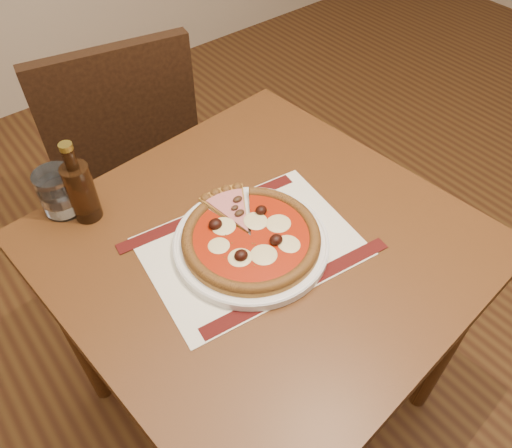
{
  "coord_description": "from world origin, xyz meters",
  "views": [
    {
      "loc": [
        -1.04,
        0.48,
        1.53
      ],
      "look_at": [
        -0.61,
        1.02,
        0.78
      ],
      "focal_mm": 35.0,
      "sensor_mm": 36.0,
      "label": 1
    }
  ],
  "objects_px": {
    "water_glass": "(58,192)",
    "bottle": "(81,190)",
    "pizza": "(251,237)",
    "table": "(262,270)",
    "chair_far": "(123,149)",
    "plate": "(251,243)"
  },
  "relations": [
    {
      "from": "plate",
      "to": "water_glass",
      "type": "distance_m",
      "value": 0.42
    },
    {
      "from": "pizza",
      "to": "bottle",
      "type": "distance_m",
      "value": 0.36
    },
    {
      "from": "chair_far",
      "to": "pizza",
      "type": "bearing_deg",
      "value": 97.63
    },
    {
      "from": "table",
      "to": "plate",
      "type": "height_order",
      "value": "plate"
    },
    {
      "from": "plate",
      "to": "bottle",
      "type": "bearing_deg",
      "value": 127.16
    },
    {
      "from": "table",
      "to": "pizza",
      "type": "height_order",
      "value": "pizza"
    },
    {
      "from": "chair_far",
      "to": "pizza",
      "type": "relative_size",
      "value": 3.29
    },
    {
      "from": "table",
      "to": "chair_far",
      "type": "relative_size",
      "value": 0.95
    },
    {
      "from": "water_glass",
      "to": "bottle",
      "type": "height_order",
      "value": "bottle"
    },
    {
      "from": "table",
      "to": "water_glass",
      "type": "distance_m",
      "value": 0.46
    },
    {
      "from": "bottle",
      "to": "table",
      "type": "bearing_deg",
      "value": -49.09
    },
    {
      "from": "chair_far",
      "to": "pizza",
      "type": "height_order",
      "value": "chair_far"
    },
    {
      "from": "bottle",
      "to": "plate",
      "type": "bearing_deg",
      "value": -52.84
    },
    {
      "from": "chair_far",
      "to": "water_glass",
      "type": "height_order",
      "value": "chair_far"
    },
    {
      "from": "table",
      "to": "pizza",
      "type": "bearing_deg",
      "value": -176.29
    },
    {
      "from": "table",
      "to": "chair_far",
      "type": "height_order",
      "value": "chair_far"
    },
    {
      "from": "plate",
      "to": "pizza",
      "type": "height_order",
      "value": "pizza"
    },
    {
      "from": "chair_far",
      "to": "water_glass",
      "type": "xyz_separation_m",
      "value": [
        -0.3,
        -0.39,
        0.28
      ]
    },
    {
      "from": "plate",
      "to": "bottle",
      "type": "xyz_separation_m",
      "value": [
        -0.22,
        0.29,
        0.06
      ]
    },
    {
      "from": "pizza",
      "to": "bottle",
      "type": "relative_size",
      "value": 1.45
    },
    {
      "from": "pizza",
      "to": "water_glass",
      "type": "distance_m",
      "value": 0.42
    },
    {
      "from": "pizza",
      "to": "bottle",
      "type": "xyz_separation_m",
      "value": [
        -0.22,
        0.29,
        0.04
      ]
    }
  ]
}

